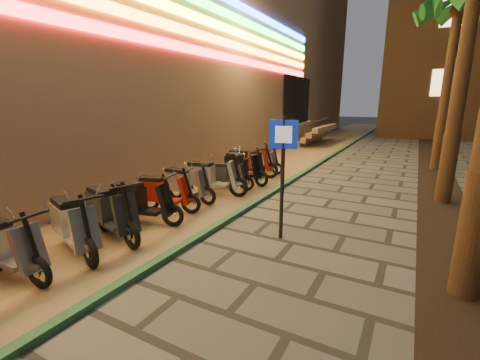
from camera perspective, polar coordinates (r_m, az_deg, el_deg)
The scene contains 18 objects.
ground at distance 4.99m, azimuth -10.96°, elevation -19.60°, with size 120.00×120.00×0.00m, color #474442.
parking_strip at distance 14.45m, azimuth 6.41°, elevation 2.85°, with size 3.40×60.00×0.01m, color #8C7251.
green_curb at distance 13.91m, azimuth 12.91°, elevation 2.34°, with size 0.18×60.00×0.10m, color #215A37.
planting_strip at distance 8.64m, azimuth 32.92°, elevation -6.84°, with size 1.20×40.00×0.02m, color black.
mall_building at distance 22.98m, azimuth -27.54°, elevation 24.29°, with size 24.23×44.00×15.00m.
palm_d at distance 15.52m, azimuth 34.28°, elevation 23.54°, with size 2.97×3.02×7.16m.
pedestrian_sign at distance 6.27m, azimuth 7.63°, elevation 3.29°, with size 0.53×0.17×2.46m.
scooter_3 at distance 6.32m, azimuth -36.48°, elevation -9.50°, with size 1.69×0.59×1.19m.
scooter_4 at distance 6.66m, azimuth -27.67°, elevation -6.95°, with size 1.76×0.94×1.25m.
scooter_5 at distance 7.08m, azimuth -22.19°, elevation -5.08°, with size 1.82×0.91×1.29m.
scooter_6 at distance 7.62m, azimuth -17.51°, elevation -3.64°, with size 1.72×0.83×1.21m.
scooter_7 at distance 8.31m, azimuth -13.83°, elevation -2.11°, with size 1.65×0.84×1.17m.
scooter_8 at distance 9.06m, azimuth -9.86°, elevation -0.57°, with size 1.66×0.58×1.17m.
scooter_9 at distance 9.51m, azimuth -5.39°, elevation 0.58°, with size 1.83×0.93×1.30m.
scooter_10 at distance 10.22m, azimuth -2.58°, elevation 0.97°, with size 1.51×0.63×1.06m.
scooter_11 at distance 10.97m, azimuth 0.35°, elevation 2.38°, with size 1.81×0.91×1.28m.
scooter_12 at distance 11.74m, azimuth 1.18°, elevation 3.18°, with size 1.83×0.96×1.30m.
scooter_13 at distance 12.65m, azimuth 3.79°, elevation 3.43°, with size 1.50×0.58×1.05m.
Camera 1 is at (2.74, -3.15, 2.72)m, focal length 24.00 mm.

